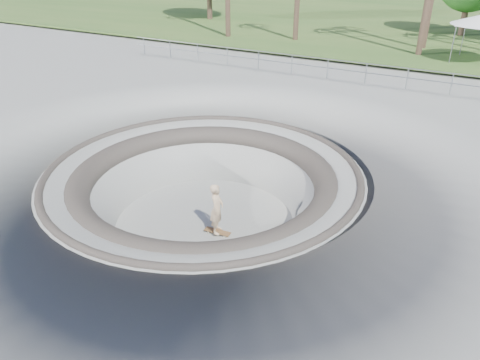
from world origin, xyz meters
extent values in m
plane|color=gray|center=(0.00, 0.00, 0.00)|extent=(180.00, 180.00, 0.00)
torus|color=gray|center=(0.00, 0.00, -2.00)|extent=(14.00, 14.00, 4.00)
cylinder|color=gray|center=(0.00, 0.00, -1.95)|extent=(6.60, 6.60, 0.10)
torus|color=#453F37|center=(0.00, 0.00, -0.02)|extent=(10.24, 10.24, 0.24)
torus|color=#453F37|center=(0.00, 0.00, -0.45)|extent=(8.91, 8.91, 0.81)
cube|color=#325522|center=(0.00, 34.00, 0.22)|extent=(180.00, 36.00, 0.12)
ellipsoid|color=brown|center=(-22.00, 55.00, -6.44)|extent=(50.40, 36.00, 23.40)
cylinder|color=gray|center=(0.00, 12.00, 1.17)|extent=(25.00, 0.05, 0.05)
cylinder|color=gray|center=(0.00, 12.00, 0.72)|extent=(25.00, 0.05, 0.05)
cube|color=brown|center=(0.78, -0.48, -1.82)|extent=(0.91, 0.31, 0.02)
cylinder|color=#ADACB1|center=(0.78, -0.48, -1.86)|extent=(0.05, 0.19, 0.04)
cylinder|color=#ADACB1|center=(0.78, -0.48, -1.86)|extent=(0.05, 0.19, 0.04)
cylinder|color=silver|center=(0.78, -0.48, -1.87)|extent=(0.07, 0.04, 0.07)
cylinder|color=silver|center=(0.78, -0.48, -1.87)|extent=(0.07, 0.04, 0.07)
cylinder|color=silver|center=(0.78, -0.48, -1.87)|extent=(0.07, 0.04, 0.07)
cylinder|color=silver|center=(0.78, -0.48, -1.87)|extent=(0.07, 0.04, 0.07)
imported|color=tan|center=(0.78, -0.48, -0.95)|extent=(0.58, 0.72, 1.72)
cylinder|color=gray|center=(5.36, 18.06, 1.27)|extent=(0.06, 0.06, 1.97)
cylinder|color=gray|center=(5.36, 20.57, 1.27)|extent=(0.06, 0.06, 1.97)
cylinder|color=#4F3B2D|center=(4.86, 27.75, 2.21)|extent=(0.44, 0.44, 4.09)
camera|label=1|loc=(7.53, -11.35, 6.73)|focal=35.00mm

